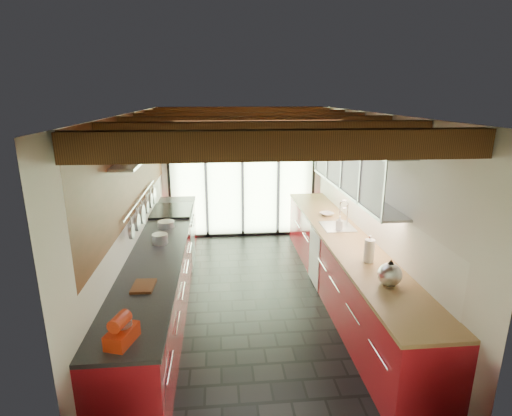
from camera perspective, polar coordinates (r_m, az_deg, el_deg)
The scene contains 18 objects.
ground at distance 5.86m, azimuth -0.16°, elevation -12.94°, with size 5.50×5.50×0.00m, color black.
room_shell at distance 5.26m, azimuth -0.17°, elevation 3.01°, with size 5.50×5.50×5.50m.
ceiling_beams at distance 5.52m, azimuth -0.54°, elevation 12.11°, with size 3.14×5.06×4.90m.
glass_door at distance 7.90m, azimuth -1.97°, elevation 7.43°, with size 2.95×0.10×2.90m.
left_counter at distance 5.69m, azimuth -13.22°, elevation -9.13°, with size 0.68×5.00×0.92m.
range_stove at distance 7.02m, azimuth -11.72°, elevation -4.05°, with size 0.66×0.90×0.97m.
right_counter at distance 5.90m, azimuth 12.39°, elevation -8.15°, with size 0.68×5.00×0.92m.
sink_assembly at distance 6.08m, azimuth 11.67°, elevation -2.32°, with size 0.45×0.52×0.43m.
upper_cabinets_right at distance 5.82m, azimuth 13.79°, elevation 5.77°, with size 0.34×3.00×3.00m.
left_wall_fixtures at distance 5.55m, azimuth -15.76°, elevation 4.66°, with size 0.28×2.60×0.96m.
stand_mixer at distance 3.48m, azimuth -18.62°, elevation -16.28°, with size 0.25×0.33×0.26m.
pot_large at distance 5.46m, azimuth -13.56°, elevation -4.28°, with size 0.21×0.21×0.13m, color silver.
pot_small at distance 6.09m, azimuth -12.71°, elevation -2.28°, with size 0.24×0.24×0.09m, color silver.
cutting_board at distance 4.33m, azimuth -15.77°, elevation -10.70°, with size 0.22×0.31×0.03m, color brown.
kettle at distance 4.41m, azimuth 18.59°, elevation -8.81°, with size 0.29×0.33×0.30m.
paper_towel at distance 4.90m, azimuth 15.87°, elevation -5.93°, with size 0.15×0.15×0.33m.
soap_bottle at distance 5.95m, azimuth 11.87°, elevation -2.07°, with size 0.10×0.10×0.21m, color silver.
bowl at distance 6.61m, azimuth 10.07°, elevation -0.87°, with size 0.21×0.21×0.05m, color silver.
Camera 1 is at (-0.47, -5.11, 2.84)m, focal length 28.00 mm.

